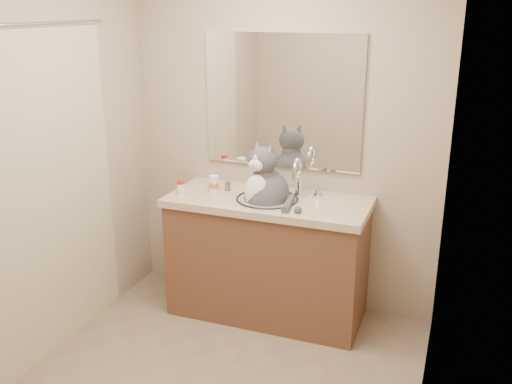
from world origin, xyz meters
TOP-DOWN VIEW (x-y plane):
  - room at (0.00, 0.00)m, footprint 2.22×2.52m
  - vanity at (0.00, 0.96)m, footprint 1.34×0.59m
  - mirror at (0.00, 1.24)m, footprint 1.10×0.02m
  - shower_curtain at (-1.05, 0.10)m, footprint 0.02×1.30m
  - cat at (-0.01, 0.94)m, footprint 0.41×0.44m
  - pill_bottle_redcap at (-0.59, 0.86)m, footprint 0.06×0.06m
  - pill_bottle_orange at (-0.40, 0.97)m, footprint 0.08×0.08m
  - grey_canister at (-0.32, 1.03)m, footprint 0.05×0.05m

SIDE VIEW (x-z plane):
  - vanity at x=0.00m, z-range -0.12..1.00m
  - grey_canister at x=-0.32m, z-range 0.85..0.91m
  - cat at x=-0.01m, z-range 0.58..1.19m
  - pill_bottle_redcap at x=-0.59m, z-range 0.85..0.94m
  - pill_bottle_orange at x=-0.40m, z-range 0.85..0.96m
  - shower_curtain at x=-1.05m, z-range 0.06..2.00m
  - room at x=0.00m, z-range -0.01..2.41m
  - mirror at x=0.00m, z-range 1.00..1.90m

